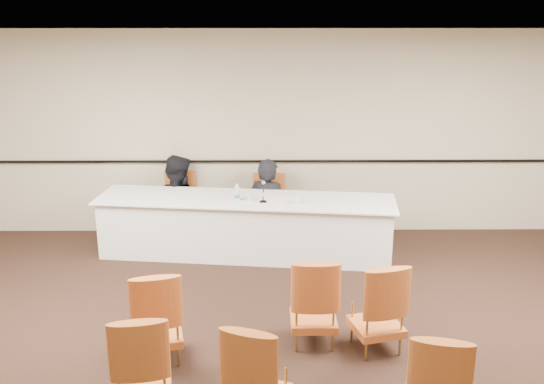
{
  "coord_description": "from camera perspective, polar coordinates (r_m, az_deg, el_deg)",
  "views": [
    {
      "loc": [
        -0.22,
        -4.73,
        3.27
      ],
      "look_at": [
        -0.16,
        2.6,
        1.04
      ],
      "focal_mm": 40.0,
      "sensor_mm": 36.0,
      "label": 1
    }
  ],
  "objects": [
    {
      "name": "wall_back",
      "position": [
        8.91,
        0.94,
        5.48
      ],
      "size": [
        10.0,
        0.04,
        3.0
      ],
      "primitive_type": "cube",
      "color": "#BEB195",
      "rests_on": "ground"
    },
    {
      "name": "panelist_second",
      "position": [
        9.08,
        -8.83,
        -1.81
      ],
      "size": [
        1.03,
        0.95,
        1.72
      ],
      "primitive_type": "imported",
      "rotation": [
        0.0,
        0.0,
        2.69
      ],
      "color": "black",
      "rests_on": "ground"
    },
    {
      "name": "panelist_second_chair",
      "position": [
        9.05,
        -8.86,
        -1.27
      ],
      "size": [
        0.56,
        0.56,
        0.95
      ],
      "primitive_type": null,
      "rotation": [
        0.0,
        0.0,
        -0.12
      ],
      "color": "#BC6721",
      "rests_on": "ground"
    },
    {
      "name": "wall_rail",
      "position": [
        8.96,
        0.93,
        2.92
      ],
      "size": [
        9.8,
        0.04,
        0.03
      ],
      "primitive_type": "cube",
      "color": "black",
      "rests_on": "wall_back"
    },
    {
      "name": "aud_chair_front_right",
      "position": [
        6.13,
        9.87,
        -10.49
      ],
      "size": [
        0.61,
        0.61,
        0.95
      ],
      "primitive_type": null,
      "rotation": [
        0.0,
        0.0,
        0.25
      ],
      "color": "#BC6721",
      "rests_on": "ground"
    },
    {
      "name": "drinking_glass",
      "position": [
        8.06,
        -2.09,
        -0.49
      ],
      "size": [
        0.07,
        0.07,
        0.1
      ],
      "primitive_type": "cylinder",
      "rotation": [
        0.0,
        0.0,
        -0.15
      ],
      "color": "silver",
      "rests_on": "panel_table"
    },
    {
      "name": "panelist_main",
      "position": [
        8.83,
        -0.41,
        -2.13
      ],
      "size": [
        0.72,
        0.6,
        1.67
      ],
      "primitive_type": "imported",
      "rotation": [
        0.0,
        0.0,
        2.76
      ],
      "color": "black",
      "rests_on": "ground"
    },
    {
      "name": "aud_chair_back_right",
      "position": [
        5.11,
        15.23,
        -16.89
      ],
      "size": [
        0.6,
        0.6,
        0.95
      ],
      "primitive_type": null,
      "rotation": [
        0.0,
        0.0,
        -0.23
      ],
      "color": "#BC6721",
      "rests_on": "ground"
    },
    {
      "name": "ceiling",
      "position": [
        4.75,
        2.24,
        13.64
      ],
      "size": [
        10.0,
        10.0,
        0.0
      ],
      "primitive_type": "plane",
      "rotation": [
        3.14,
        0.0,
        0.0
      ],
      "color": "white",
      "rests_on": "ground"
    },
    {
      "name": "aud_chair_front_left",
      "position": [
        5.98,
        -10.82,
        -11.26
      ],
      "size": [
        0.6,
        0.6,
        0.95
      ],
      "primitive_type": null,
      "rotation": [
        0.0,
        0.0,
        0.22
      ],
      "color": "#BC6721",
      "rests_on": "ground"
    },
    {
      "name": "aud_chair_back_left",
      "position": [
        5.3,
        -12.16,
        -15.37
      ],
      "size": [
        0.57,
        0.57,
        0.95
      ],
      "primitive_type": null,
      "rotation": [
        0.0,
        0.0,
        0.16
      ],
      "color": "#BC6721",
      "rests_on": "ground"
    },
    {
      "name": "aud_chair_front_mid",
      "position": [
        6.16,
        3.95,
        -10.09
      ],
      "size": [
        0.5,
        0.5,
        0.95
      ],
      "primitive_type": null,
      "rotation": [
        0.0,
        0.0,
        0.0
      ],
      "color": "#BC6721",
      "rests_on": "ground"
    },
    {
      "name": "papers",
      "position": [
        8.11,
        0.83,
        -0.73
      ],
      "size": [
        0.36,
        0.31,
        0.0
      ],
      "primitive_type": "cube",
      "rotation": [
        0.0,
        0.0,
        0.34
      ],
      "color": "white",
      "rests_on": "panel_table"
    },
    {
      "name": "microphone",
      "position": [
        7.98,
        -0.85,
        -0.07
      ],
      "size": [
        0.1,
        0.19,
        0.26
      ],
      "primitive_type": null,
      "rotation": [
        0.0,
        0.0,
        -0.03
      ],
      "color": "black",
      "rests_on": "panel_table"
    },
    {
      "name": "panelist_main_chair",
      "position": [
        8.8,
        -0.42,
        -1.59
      ],
      "size": [
        0.56,
        0.56,
        0.95
      ],
      "primitive_type": null,
      "rotation": [
        0.0,
        0.0,
        -0.12
      ],
      "color": "#BC6721",
      "rests_on": "ground"
    },
    {
      "name": "aud_chair_back_mid",
      "position": [
        5.05,
        -1.37,
        -16.67
      ],
      "size": [
        0.64,
        0.64,
        0.95
      ],
      "primitive_type": null,
      "rotation": [
        0.0,
        0.0,
        -0.34
      ],
      "color": "#BC6721",
      "rests_on": "ground"
    },
    {
      "name": "water_bottle",
      "position": [
        8.06,
        -3.31,
        -0.03
      ],
      "size": [
        0.07,
        0.07,
        0.23
      ],
      "primitive_type": null,
      "rotation": [
        0.0,
        0.0,
        -0.04
      ],
      "color": "#18897E",
      "rests_on": "panel_table"
    },
    {
      "name": "panel_table",
      "position": [
        8.31,
        -2.5,
        -3.27
      ],
      "size": [
        4.11,
        1.4,
        0.81
      ],
      "primitive_type": null,
      "rotation": [
        0.0,
        0.0,
        -0.12
      ],
      "color": "silver",
      "rests_on": "ground"
    },
    {
      "name": "coffee_cup",
      "position": [
        7.92,
        2.34,
        -0.76
      ],
      "size": [
        0.1,
        0.1,
        0.11
      ],
      "primitive_type": "cylinder",
      "rotation": [
        0.0,
        0.0,
        -0.42
      ],
      "color": "silver",
      "rests_on": "panel_table"
    }
  ]
}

